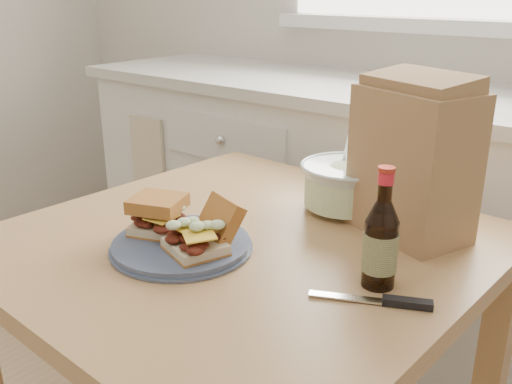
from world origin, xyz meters
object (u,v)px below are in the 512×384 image
Objects in this scene: plate at (181,245)px; beer_bottle at (381,243)px; coleslaw_bowl at (346,188)px; paper_bag at (413,164)px; dining_table at (243,285)px.

beer_bottle is at bearing 17.56° from plate.
beer_bottle is (0.37, 0.12, 0.07)m from plate.
coleslaw_bowl is 0.70× the size of paper_bag.
dining_table is 0.43m from paper_bag.
paper_bag is at bearing 45.92° from dining_table.
dining_table is 0.33m from coleslaw_bowl.
dining_table is 0.36m from beer_bottle.
plate reaches higher than dining_table.
dining_table is 3.52× the size of plate.
dining_table is 4.51× the size of coleslaw_bowl.
paper_bag reaches higher than dining_table.
coleslaw_bowl is (0.08, 0.27, 0.17)m from dining_table.
beer_bottle is (0.31, -0.00, 0.19)m from dining_table.
plate is 0.39m from beer_bottle.
coleslaw_bowl is (0.14, 0.39, 0.05)m from plate.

